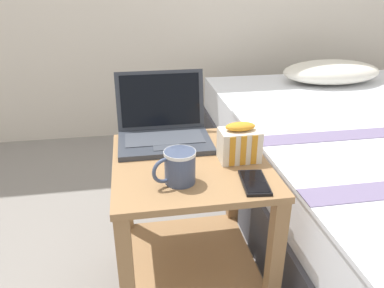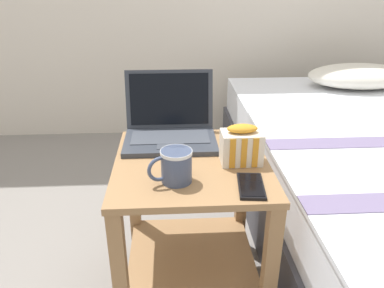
{
  "view_description": "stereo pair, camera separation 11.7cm",
  "coord_description": "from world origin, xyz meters",
  "px_view_note": "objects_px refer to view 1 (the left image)",
  "views": [
    {
      "loc": [
        -0.18,
        -1.09,
        1.13
      ],
      "look_at": [
        0.0,
        -0.04,
        0.64
      ],
      "focal_mm": 35.0,
      "sensor_mm": 36.0,
      "label": 1
    },
    {
      "loc": [
        -0.06,
        -1.1,
        1.13
      ],
      "look_at": [
        0.0,
        -0.04,
        0.64
      ],
      "focal_mm": 35.0,
      "sensor_mm": 36.0,
      "label": 2
    }
  ],
  "objects_px": {
    "snack_bag": "(239,143)",
    "cell_phone": "(254,182)",
    "mug_front_left": "(179,165)",
    "laptop": "(163,128)"
  },
  "relations": [
    {
      "from": "snack_bag",
      "to": "cell_phone",
      "type": "bearing_deg",
      "value": -89.16
    },
    {
      "from": "mug_front_left",
      "to": "laptop",
      "type": "bearing_deg",
      "value": 92.59
    },
    {
      "from": "mug_front_left",
      "to": "snack_bag",
      "type": "height_order",
      "value": "snack_bag"
    },
    {
      "from": "laptop",
      "to": "mug_front_left",
      "type": "height_order",
      "value": "laptop"
    },
    {
      "from": "mug_front_left",
      "to": "cell_phone",
      "type": "xyz_separation_m",
      "value": [
        0.22,
        -0.05,
        -0.05
      ]
    },
    {
      "from": "laptop",
      "to": "snack_bag",
      "type": "height_order",
      "value": "laptop"
    },
    {
      "from": "laptop",
      "to": "mug_front_left",
      "type": "distance_m",
      "value": 0.32
    },
    {
      "from": "snack_bag",
      "to": "cell_phone",
      "type": "distance_m",
      "value": 0.17
    },
    {
      "from": "mug_front_left",
      "to": "snack_bag",
      "type": "bearing_deg",
      "value": 27.7
    },
    {
      "from": "cell_phone",
      "to": "laptop",
      "type": "bearing_deg",
      "value": 122.49
    }
  ]
}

